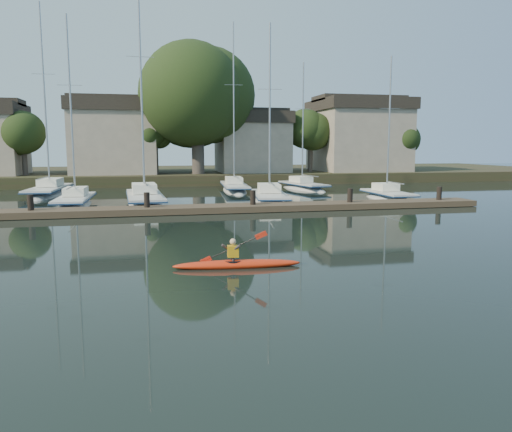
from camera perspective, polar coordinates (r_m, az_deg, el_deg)
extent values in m
plane|color=black|center=(14.85, -0.41, -6.63)|extent=(160.00, 160.00, 0.00)
ellipsoid|color=red|center=(15.61, -2.14, -5.57)|extent=(4.04, 0.84, 0.30)
cylinder|color=black|center=(15.58, -2.64, -5.23)|extent=(0.64, 0.64, 0.08)
imported|color=#322C2F|center=(15.51, -2.64, -4.09)|extent=(0.23, 0.33, 0.87)
cube|color=#C08B12|center=(15.50, -2.64, -4.04)|extent=(0.36, 0.27, 0.36)
sphere|color=tan|center=(15.44, -2.65, -2.95)|extent=(0.20, 0.20, 0.20)
cube|color=#4E3D2C|center=(28.44, -6.28, 0.81)|extent=(34.00, 2.00, 0.35)
cylinder|color=black|center=(28.90, -24.31, 0.46)|extent=(0.32, 0.32, 1.80)
cylinder|color=black|center=(28.27, -12.34, 0.83)|extent=(0.32, 0.32, 1.80)
cylinder|color=black|center=(28.89, -0.35, 1.18)|extent=(0.32, 0.32, 1.80)
cylinder|color=black|center=(30.70, 10.67, 1.44)|extent=(0.32, 0.32, 1.80)
cylinder|color=black|center=(33.50, 20.16, 1.63)|extent=(0.32, 0.32, 1.80)
ellipsoid|color=silver|center=(33.68, -19.94, 0.60)|extent=(2.12, 7.93, 1.76)
cube|color=silver|center=(33.59, -20.01, 2.02)|extent=(2.00, 6.51, 0.13)
cube|color=navy|center=(33.60, -20.00, 1.89)|extent=(2.07, 6.67, 0.07)
cube|color=silver|center=(34.03, -19.91, 2.67)|extent=(1.35, 2.24, 0.51)
cylinder|color=#9EA0A5|center=(33.75, -20.41, 11.58)|extent=(0.11, 0.11, 11.14)
cylinder|color=#9EA0A5|center=(32.36, -20.39, 3.11)|extent=(0.14, 3.00, 0.07)
cylinder|color=#9EA0A5|center=(33.87, -20.53, 13.84)|extent=(1.49, 0.06, 0.03)
ellipsoid|color=silver|center=(33.22, -12.55, 0.71)|extent=(2.75, 9.77, 2.04)
cube|color=silver|center=(33.11, -12.60, 2.37)|extent=(2.55, 8.03, 0.15)
cube|color=navy|center=(33.12, -12.59, 2.22)|extent=(2.65, 8.22, 0.09)
cube|color=silver|center=(33.65, -12.67, 3.13)|extent=(1.64, 2.78, 0.59)
cylinder|color=#9EA0A5|center=(33.47, -13.01, 14.49)|extent=(0.13, 0.13, 13.96)
cylinder|color=#9EA0A5|center=(31.59, -12.52, 3.67)|extent=(0.27, 3.67, 0.09)
cylinder|color=#9EA0A5|center=(33.70, -13.10, 17.31)|extent=(1.72, 0.12, 0.03)
ellipsoid|color=silver|center=(33.50, 1.58, 1.01)|extent=(3.21, 8.22, 1.90)
cube|color=silver|center=(33.41, 1.58, 2.54)|extent=(2.90, 6.78, 0.14)
cube|color=navy|center=(33.41, 1.58, 2.40)|extent=(3.01, 6.95, 0.08)
cube|color=silver|center=(33.85, 1.50, 3.24)|extent=(1.70, 2.41, 0.55)
cylinder|color=#9EA0A5|center=(33.57, 1.58, 12.05)|extent=(0.12, 0.12, 11.00)
cylinder|color=#9EA0A5|center=(32.15, 1.81, 3.75)|extent=(0.51, 3.02, 0.08)
cylinder|color=#9EA0A5|center=(33.69, 1.59, 14.29)|extent=(1.59, 0.25, 0.03)
ellipsoid|color=silver|center=(36.34, 14.79, 1.34)|extent=(1.98, 6.49, 1.76)
cube|color=silver|center=(36.25, 14.84, 2.64)|extent=(1.88, 5.32, 0.13)
cube|color=navy|center=(36.26, 14.84, 2.53)|extent=(1.96, 5.45, 0.07)
cube|color=silver|center=(36.57, 14.58, 3.24)|extent=(1.31, 1.82, 0.51)
cylinder|color=#9EA0A5|center=(36.31, 14.97, 10.03)|extent=(0.11, 0.11, 9.25)
cylinder|color=#9EA0A5|center=(35.33, 15.59, 3.69)|extent=(0.09, 2.46, 0.07)
cylinder|color=#9EA0A5|center=(36.37, 15.03, 11.78)|extent=(1.48, 0.04, 0.03)
ellipsoid|color=silver|center=(41.27, -22.52, 1.70)|extent=(2.73, 9.50, 1.98)
cube|color=silver|center=(41.18, -22.59, 3.00)|extent=(2.53, 7.81, 0.15)
cube|color=navy|center=(41.19, -22.58, 2.89)|extent=(2.63, 8.00, 0.08)
cube|color=silver|center=(41.70, -22.44, 3.60)|extent=(1.61, 2.71, 0.57)
cylinder|color=#9EA0A5|center=(41.49, -23.02, 12.48)|extent=(0.13, 0.13, 13.57)
cylinder|color=#9EA0A5|center=(39.76, -23.12, 4.02)|extent=(0.29, 3.57, 0.08)
cylinder|color=#9EA0A5|center=(41.67, -23.15, 14.71)|extent=(1.67, 0.13, 0.03)
ellipsoid|color=silver|center=(42.00, -2.46, 2.47)|extent=(2.73, 9.50, 1.78)
cube|color=silver|center=(41.93, -2.47, 3.61)|extent=(2.50, 7.81, 0.13)
cube|color=navy|center=(41.94, -2.47, 3.51)|extent=(2.59, 8.01, 0.07)
cube|color=silver|center=(42.46, -2.54, 4.14)|extent=(1.52, 2.72, 0.52)
cylinder|color=#9EA0A5|center=(42.22, -2.56, 12.62)|extent=(0.11, 0.11, 13.12)
cylinder|color=#9EA0A5|center=(40.48, -2.29, 4.52)|extent=(0.37, 3.56, 0.07)
cylinder|color=#9EA0A5|center=(42.37, -2.58, 14.74)|extent=(1.50, 0.15, 0.03)
ellipsoid|color=silver|center=(43.41, 5.42, 2.63)|extent=(3.33, 7.61, 1.75)
cube|color=silver|center=(43.34, 5.43, 3.72)|extent=(2.98, 6.29, 0.13)
cube|color=navy|center=(43.35, 5.43, 3.62)|extent=(3.08, 6.45, 0.07)
cube|color=silver|center=(43.70, 5.15, 4.21)|extent=(1.67, 2.28, 0.51)
cylinder|color=#9EA0A5|center=(43.45, 5.38, 10.48)|extent=(0.11, 0.11, 10.14)
cylinder|color=#9EA0A5|center=(42.33, 6.17, 4.61)|extent=(0.62, 2.76, 0.07)
cylinder|color=#9EA0A5|center=(43.52, 5.40, 12.08)|extent=(1.45, 0.31, 0.03)
cube|color=#263018|center=(58.22, -9.47, 4.74)|extent=(90.00, 24.00, 1.00)
cube|color=tan|center=(52.14, -15.87, 8.02)|extent=(8.00, 8.00, 6.00)
cube|color=#2E2821|center=(52.28, -16.02, 11.97)|extent=(8.40, 8.40, 1.20)
cube|color=tan|center=(53.20, -0.48, 7.78)|extent=(7.00, 7.00, 5.00)
cube|color=#2E2821|center=(53.27, -0.49, 11.12)|extent=(7.35, 7.35, 1.20)
cube|color=tan|center=(56.90, 11.56, 8.39)|extent=(9.00, 9.00, 6.50)
cube|color=#2E2821|center=(57.07, 11.67, 12.26)|extent=(9.45, 9.45, 1.20)
cylinder|color=#544B43|center=(49.31, -6.65, 7.70)|extent=(1.20, 1.20, 5.00)
sphere|color=black|center=(49.53, -6.75, 13.50)|extent=(8.50, 8.50, 8.50)
cylinder|color=#544B43|center=(51.27, -24.94, 5.91)|extent=(0.48, 0.48, 3.00)
sphere|color=black|center=(51.27, -25.11, 8.70)|extent=(3.40, 3.40, 3.40)
cylinder|color=#544B43|center=(49.58, -11.32, 6.33)|extent=(0.38, 0.38, 2.80)
sphere|color=black|center=(49.57, -11.39, 8.88)|extent=(2.72, 2.72, 2.72)
cylinder|color=#544B43|center=(53.34, 6.22, 6.77)|extent=(0.50, 0.50, 3.20)
sphere|color=black|center=(53.35, 6.26, 9.61)|extent=(3.57, 3.57, 3.57)
cylinder|color=#544B43|center=(56.00, 16.52, 6.24)|extent=(0.41, 0.41, 2.60)
sphere|color=black|center=(55.99, 16.61, 8.44)|extent=(2.89, 2.89, 2.89)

